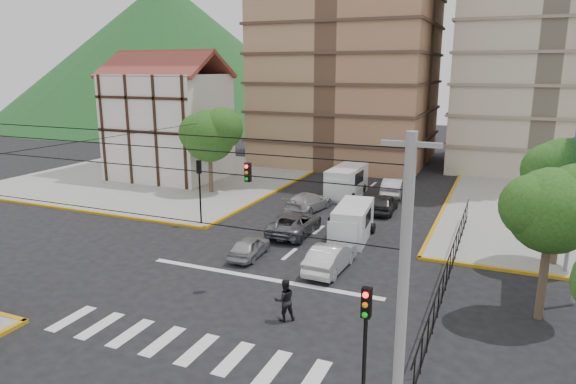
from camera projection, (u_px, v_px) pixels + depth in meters
The scene contains 23 objects.
ground at pixel (250, 287), 25.42m from camera, with size 160.00×160.00×0.00m, color black.
sidewalk_nw at pixel (163, 176), 50.92m from camera, with size 26.00×26.00×0.15m, color gray.
crosswalk_stripes at pixel (180, 345), 20.06m from camera, with size 12.00×2.40×0.01m, color silver.
stop_line at pixel (261, 278), 26.49m from camera, with size 13.00×0.40×0.01m, color silver.
tudor_building at pixel (169, 125), 49.32m from camera, with size 10.80×8.05×12.23m.
distant_hill at pixel (167, 51), 105.69m from camera, with size 70.00×70.00×28.00m, color #1B521D.
park_fence at pixel (449, 282), 26.01m from camera, with size 0.10×22.50×1.66m, color black, non-canonical shape.
tree_park_a at pixel (554, 207), 21.05m from camera, with size 4.41×3.60×6.83m.
tree_park_c at pixel (567, 171), 26.84m from camera, with size 4.65×3.80×7.25m.
tree_tudor at pixel (210, 133), 43.05m from camera, with size 5.39×4.40×7.43m.
traffic_light_se at pixel (365, 334), 14.74m from camera, with size 0.28×0.22×4.40m.
traffic_light_nw at pixel (200, 181), 34.64m from camera, with size 0.28×0.22×4.40m.
traffic_light_hanging at pixel (226, 178), 22.21m from camera, with size 18.00×9.12×0.92m.
utility_pole_se at pixel (402, 306), 12.82m from camera, with size 1.40×0.28×9.00m.
van_right_lane at pixel (352, 223), 32.17m from camera, with size 2.41×5.08×2.21m.
van_left_lane at pixel (346, 183), 42.91m from camera, with size 2.30×5.56×2.48m.
car_silver_front_left at pixel (250, 247), 29.33m from camera, with size 1.45×3.60×1.23m, color #A7A8AC.
car_white_front_right at pixel (330, 257), 27.34m from camera, with size 1.56×4.49×1.48m, color silver.
car_grey_mid_left at pixel (295, 223), 33.38m from camera, with size 2.40×5.20×1.44m, color slate.
car_silver_rear_left at pixel (308, 202), 38.76m from camera, with size 1.97×4.85×1.41m, color #B6B7BB.
car_darkgrey_mid_right at pixel (384, 203), 38.31m from camera, with size 1.67×4.16×1.42m, color #2A2A2C.
car_white_rear_right at pixel (394, 186), 43.53m from camera, with size 1.62×4.65×1.53m, color silver.
pedestrian_crosswalk at pixel (285, 300), 21.87m from camera, with size 0.90×0.70×1.86m, color black.
Camera 1 is at (11.01, -20.96, 10.56)m, focal length 32.00 mm.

